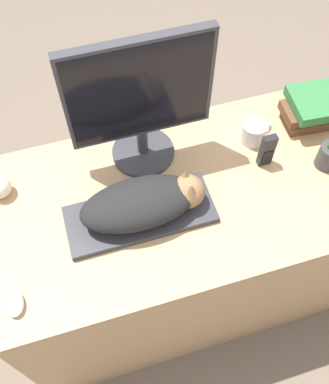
{
  "coord_description": "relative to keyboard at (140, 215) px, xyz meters",
  "views": [
    {
      "loc": [
        -0.31,
        -0.4,
        2.02
      ],
      "look_at": [
        -0.09,
        0.32,
        0.84
      ],
      "focal_mm": 42.0,
      "sensor_mm": 36.0,
      "label": 1
    }
  ],
  "objects": [
    {
      "name": "keyboard",
      "position": [
        0.0,
        0.0,
        0.0
      ],
      "size": [
        0.47,
        0.18,
        0.02
      ],
      "color": "#2D2D33",
      "rests_on": "desk"
    },
    {
      "name": "pen_cup",
      "position": [
        0.66,
        0.01,
        0.04
      ],
      "size": [
        0.08,
        0.08,
        0.19
      ],
      "color": "#38383D",
      "rests_on": "desk"
    },
    {
      "name": "book_stack",
      "position": [
        0.69,
        0.21,
        0.05
      ],
      "size": [
        0.2,
        0.18,
        0.11
      ],
      "color": "brown",
      "rests_on": "desk"
    },
    {
      "name": "cat",
      "position": [
        0.02,
        0.0,
        0.07
      ],
      "size": [
        0.39,
        0.18,
        0.13
      ],
      "color": "black",
      "rests_on": "keyboard"
    },
    {
      "name": "monitor",
      "position": [
        0.08,
        0.24,
        0.26
      ],
      "size": [
        0.45,
        0.21,
        0.48
      ],
      "color": "#333338",
      "rests_on": "desk"
    },
    {
      "name": "coffee_mug",
      "position": [
        0.46,
        0.19,
        0.03
      ],
      "size": [
        0.11,
        0.08,
        0.08
      ],
      "color": "silver",
      "rests_on": "desk"
    },
    {
      "name": "computer_mouse",
      "position": [
        -0.41,
        -0.18,
        0.0
      ],
      "size": [
        0.05,
        0.08,
        0.03
      ],
      "color": "silver",
      "rests_on": "desk"
    },
    {
      "name": "ground_plane",
      "position": [
        0.18,
        -0.29,
        -0.79
      ],
      "size": [
        12.0,
        12.0,
        0.0
      ],
      "primitive_type": "plane",
      "color": "#6B5B4C"
    },
    {
      "name": "desk",
      "position": [
        0.18,
        0.04,
        -0.4
      ],
      "size": [
        1.33,
        0.67,
        0.78
      ],
      "color": "tan",
      "rests_on": "ground_plane"
    },
    {
      "name": "phone",
      "position": [
        0.46,
        0.08,
        0.05
      ],
      "size": [
        0.05,
        0.03,
        0.14
      ],
      "color": "black",
      "rests_on": "desk"
    }
  ]
}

